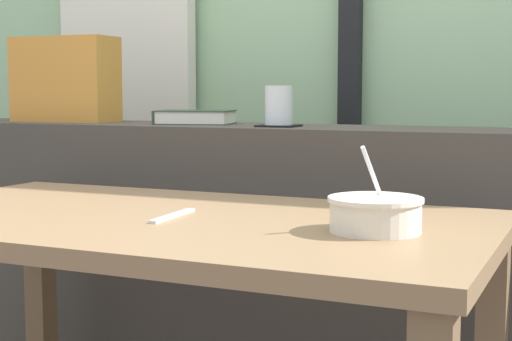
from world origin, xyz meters
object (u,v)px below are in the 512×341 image
(breakfast_table, at_px, (171,266))
(throw_pillow, at_px, (65,80))
(coaster_square, at_px, (279,126))
(soup_bowl, at_px, (375,214))
(fork_utensil, at_px, (173,216))
(closed_book, at_px, (195,117))
(juice_glass, at_px, (279,106))

(breakfast_table, height_order, throw_pillow, throw_pillow)
(coaster_square, xyz_separation_m, soup_bowl, (0.43, -0.60, -0.12))
(coaster_square, bearing_deg, fork_utensil, -87.55)
(soup_bowl, bearing_deg, closed_book, 137.58)
(coaster_square, height_order, fork_utensil, coaster_square)
(juice_glass, xyz_separation_m, fork_utensil, (0.03, -0.60, -0.20))
(coaster_square, height_order, juice_glass, juice_glass)
(throw_pillow, relative_size, fork_utensil, 1.88)
(breakfast_table, height_order, soup_bowl, soup_bowl)
(coaster_square, distance_m, throw_pillow, 0.75)
(coaster_square, bearing_deg, soup_bowl, -54.05)
(coaster_square, distance_m, juice_glass, 0.05)
(closed_book, xyz_separation_m, soup_bowl, (0.72, -0.66, -0.14))
(juice_glass, relative_size, throw_pillow, 0.33)
(fork_utensil, bearing_deg, throw_pillow, 135.69)
(coaster_square, bearing_deg, juice_glass, 90.00)
(breakfast_table, distance_m, closed_book, 0.77)
(breakfast_table, bearing_deg, coaster_square, 91.21)
(breakfast_table, bearing_deg, soup_bowl, -1.33)
(breakfast_table, relative_size, fork_utensil, 7.48)
(breakfast_table, xyz_separation_m, soup_bowl, (0.42, -0.01, 0.13))
(coaster_square, relative_size, closed_book, 0.41)
(breakfast_table, relative_size, throw_pillow, 3.98)
(soup_bowl, xyz_separation_m, fork_utensil, (-0.41, -0.01, -0.03))
(juice_glass, distance_m, throw_pillow, 0.74)
(breakfast_table, relative_size, soup_bowl, 7.56)
(breakfast_table, distance_m, throw_pillow, 1.05)
(closed_book, height_order, throw_pillow, throw_pillow)
(throw_pillow, bearing_deg, closed_book, 1.84)
(coaster_square, bearing_deg, breakfast_table, -88.79)
(closed_book, height_order, soup_bowl, closed_book)
(fork_utensil, bearing_deg, breakfast_table, 127.01)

